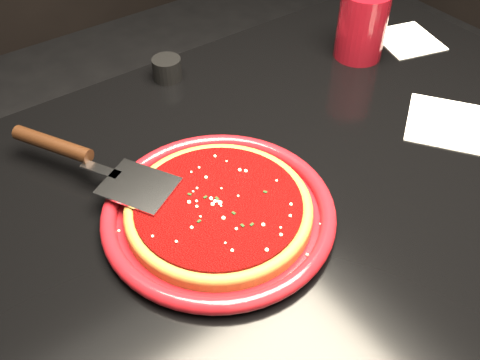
% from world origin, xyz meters
% --- Properties ---
extents(table, '(1.20, 0.80, 0.75)m').
position_xyz_m(table, '(0.00, 0.00, 0.38)').
color(table, black).
rests_on(table, floor).
extents(plate, '(0.38, 0.38, 0.03)m').
position_xyz_m(plate, '(-0.16, -0.03, 0.76)').
color(plate, maroon).
rests_on(plate, table).
extents(pizza_crust, '(0.30, 0.30, 0.01)m').
position_xyz_m(pizza_crust, '(-0.16, -0.03, 0.77)').
color(pizza_crust, brown).
rests_on(pizza_crust, plate).
extents(pizza_crust_rim, '(0.30, 0.30, 0.02)m').
position_xyz_m(pizza_crust_rim, '(-0.16, -0.03, 0.77)').
color(pizza_crust_rim, brown).
rests_on(pizza_crust_rim, plate).
extents(pizza_sauce, '(0.27, 0.27, 0.01)m').
position_xyz_m(pizza_sauce, '(-0.16, -0.03, 0.78)').
color(pizza_sauce, '#6D0606').
rests_on(pizza_sauce, plate).
extents(parmesan_dusting, '(0.23, 0.23, 0.01)m').
position_xyz_m(parmesan_dusting, '(-0.16, -0.03, 0.78)').
color(parmesan_dusting, '#FFF3CA').
rests_on(parmesan_dusting, plate).
extents(basil_flecks, '(0.21, 0.21, 0.00)m').
position_xyz_m(basil_flecks, '(-0.16, -0.03, 0.78)').
color(basil_flecks, black).
rests_on(basil_flecks, plate).
extents(pizza_server, '(0.25, 0.35, 0.03)m').
position_xyz_m(pizza_server, '(-0.27, 0.15, 0.79)').
color(pizza_server, '#B3B6BB').
rests_on(pizza_server, plate).
extents(cup, '(0.13, 0.13, 0.14)m').
position_xyz_m(cup, '(0.33, 0.18, 0.82)').
color(cup, maroon).
rests_on(cup, table).
extents(napkin_a, '(0.20, 0.20, 0.00)m').
position_xyz_m(napkin_a, '(0.29, -0.08, 0.75)').
color(napkin_a, white).
rests_on(napkin_a, table).
extents(napkin_b, '(0.15, 0.16, 0.00)m').
position_xyz_m(napkin_b, '(0.46, 0.16, 0.75)').
color(napkin_b, white).
rests_on(napkin_b, table).
extents(ramekin, '(0.07, 0.07, 0.04)m').
position_xyz_m(ramekin, '(-0.03, 0.33, 0.77)').
color(ramekin, black).
rests_on(ramekin, table).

